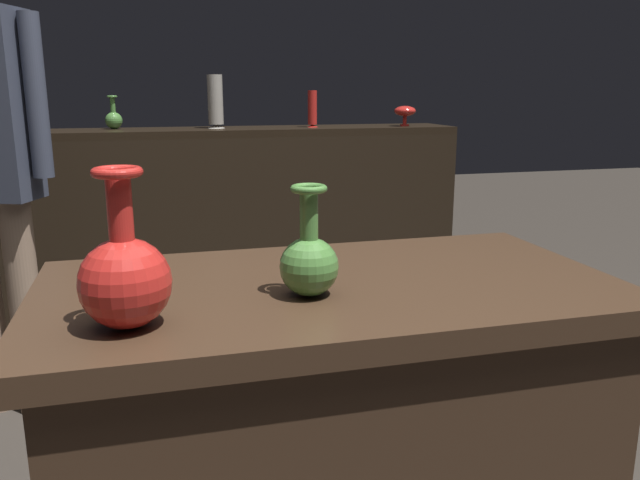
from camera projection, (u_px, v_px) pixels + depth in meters
name	position (u px, v px, depth m)	size (l,w,h in m)	color
display_plinth	(329.00, 450.00, 1.41)	(1.20, 0.64, 0.80)	#382619
back_display_shelf	(220.00, 220.00, 3.46)	(2.60, 0.40, 0.99)	black
vase_centerpiece	(309.00, 260.00, 1.22)	(0.12, 0.12, 0.22)	#477A38
vase_tall_behind	(125.00, 277.00, 1.05)	(0.15, 0.15, 0.27)	red
shelf_vase_right	(312.00, 109.00, 3.44)	(0.06, 0.06, 0.20)	red
shelf_vase_left	(114.00, 118.00, 3.27)	(0.09, 0.09, 0.17)	#477A38
shelf_vase_far_right	(405.00, 112.00, 3.52)	(0.12, 0.12, 0.11)	red
shelf_vase_center	(215.00, 102.00, 3.32)	(0.09, 0.09, 0.28)	gray
shelf_vase_far_left	(0.00, 113.00, 3.05)	(0.15, 0.15, 0.13)	#2D429E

